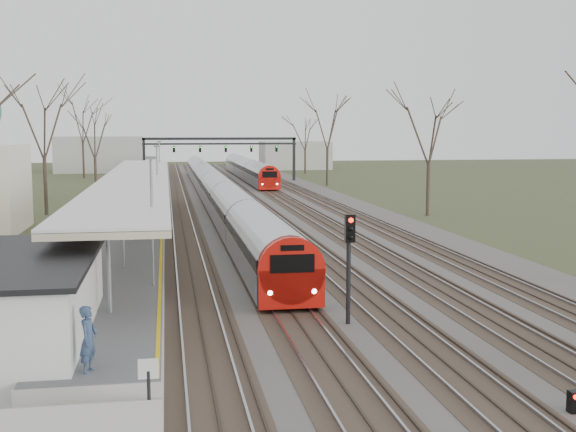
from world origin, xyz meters
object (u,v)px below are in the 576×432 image
train_near (214,187)px  train_far (248,169)px  passenger (89,339)px  signal_post (349,252)px

train_near → train_far: same height
train_far → passenger: 86.48m
passenger → train_near: bearing=8.5°
passenger → signal_post: signal_post is taller
passenger → signal_post: size_ratio=0.42×
train_far → passenger: (-13.62, -85.40, 0.38)m
train_near → signal_post: (1.75, -46.65, 1.25)m
train_near → signal_post: 46.70m
passenger → signal_post: 10.66m
train_near → passenger: (-6.62, -53.19, 0.38)m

